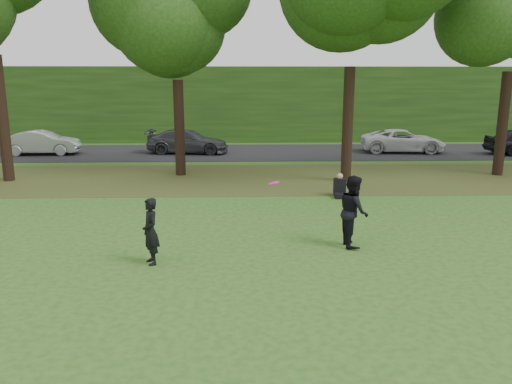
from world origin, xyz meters
TOP-DOWN VIEW (x-y plane):
  - ground at (0.00, 0.00)m, footprint 120.00×120.00m
  - leaf_litter at (0.00, 13.00)m, footprint 60.00×7.00m
  - street at (0.00, 21.00)m, footprint 70.00×7.00m
  - far_hedge at (0.00, 27.00)m, footprint 70.00×3.00m
  - player_left at (-2.36, 2.89)m, footprint 0.57×0.66m
  - player_right at (2.46, 4.03)m, footprint 0.70×0.89m
  - parked_cars at (-0.01, 20.18)m, footprint 38.23×3.49m
  - frisbee at (0.47, 3.90)m, footprint 0.38×0.38m
  - seated_person at (3.21, 9.50)m, footprint 0.46×0.76m

SIDE VIEW (x-z plane):
  - ground at x=0.00m, z-range 0.00..0.00m
  - leaf_litter at x=0.00m, z-range 0.00..0.01m
  - street at x=0.00m, z-range 0.00..0.02m
  - seated_person at x=3.21m, z-range -0.10..0.73m
  - parked_cars at x=-0.01m, z-range -0.03..1.44m
  - player_left at x=-2.36m, z-range 0.00..1.52m
  - player_right at x=2.46m, z-range 0.00..1.79m
  - frisbee at x=0.47m, z-range 1.58..1.70m
  - far_hedge at x=0.00m, z-range 0.00..5.00m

